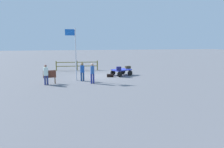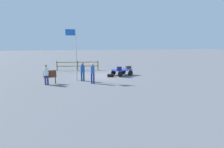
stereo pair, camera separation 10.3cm
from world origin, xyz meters
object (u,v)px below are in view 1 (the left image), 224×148
object	(u,v)px
worker_trailing	(92,72)
signboard	(50,75)
luggage_cart	(121,71)
suitcase_maroon	(128,67)
worker_supervisor	(46,73)
suitcase_dark	(110,76)
worker_lead	(82,70)
suitcase_tan	(119,69)
flagpole	(75,50)

from	to	relation	value
worker_trailing	signboard	xyz separation A→B (m)	(3.46, -0.46, -0.24)
worker_trailing	luggage_cart	bearing A→B (deg)	-135.21
luggage_cart	suitcase_maroon	world-z (taller)	suitcase_maroon
suitcase_maroon	worker_supervisor	size ratio (longest dim) A/B	0.37
suitcase_dark	worker_supervisor	bearing A→B (deg)	23.79
worker_lead	worker_trailing	size ratio (longest dim) A/B	0.97
suitcase_tan	luggage_cart	bearing A→B (deg)	-121.81
worker_supervisor	suitcase_dark	bearing A→B (deg)	-156.21
luggage_cart	suitcase_tan	world-z (taller)	suitcase_tan
suitcase_maroon	worker_supervisor	distance (m)	8.52
luggage_cart	worker_trailing	distance (m)	4.67
suitcase_maroon	worker_lead	bearing A→B (deg)	26.34
suitcase_dark	worker_lead	xyz separation A→B (m)	(2.79, 1.52, 0.84)
luggage_cart	suitcase_maroon	bearing A→B (deg)	-156.99
suitcase_dark	signboard	world-z (taller)	signboard
suitcase_maroon	flagpole	size ratio (longest dim) A/B	0.13
suitcase_maroon	suitcase_tan	bearing A→B (deg)	40.08
flagpole	worker_lead	bearing A→B (deg)	147.11
suitcase_maroon	suitcase_dark	xyz separation A→B (m)	(2.07, 0.88, -0.65)
suitcase_maroon	worker_lead	xyz separation A→B (m)	(4.86, 2.41, 0.19)
luggage_cart	worker_supervisor	xyz separation A→B (m)	(7.00, 3.07, 0.49)
suitcase_maroon	worker_lead	world-z (taller)	worker_lead
luggage_cart	worker_lead	world-z (taller)	worker_lead
worker_trailing	signboard	bearing A→B (deg)	-7.64
worker_supervisor	signboard	distance (m)	0.43
suitcase_tan	suitcase_maroon	xyz separation A→B (m)	(-1.23, -1.04, -0.05)
worker_lead	flagpole	size ratio (longest dim) A/B	0.36
worker_trailing	signboard	distance (m)	3.50
suitcase_dark	worker_supervisor	distance (m)	6.32
worker_trailing	worker_lead	bearing A→B (deg)	-57.37
suitcase_tan	suitcase_dark	xyz separation A→B (m)	(0.84, -0.15, -0.70)
suitcase_tan	flagpole	bearing A→B (deg)	12.93
luggage_cart	worker_lead	distance (m)	4.58
luggage_cart	flagpole	world-z (taller)	flagpole
luggage_cart	suitcase_tan	size ratio (longest dim) A/B	4.93
luggage_cart	suitcase_tan	xyz separation A→B (m)	(0.43, 0.70, 0.36)
suitcase_maroon	signboard	xyz separation A→B (m)	(7.55, 3.14, -0.04)
suitcase_dark	worker_trailing	world-z (taller)	worker_trailing
suitcase_maroon	signboard	distance (m)	8.18
worker_trailing	flagpole	size ratio (longest dim) A/B	0.37
worker_supervisor	worker_trailing	bearing A→B (deg)	176.96
suitcase_tan	worker_supervisor	world-z (taller)	worker_supervisor
worker_lead	signboard	world-z (taller)	worker_lead
suitcase_dark	worker_trailing	size ratio (longest dim) A/B	0.40
luggage_cart	suitcase_maroon	xyz separation A→B (m)	(-0.80, -0.34, 0.32)
suitcase_maroon	worker_supervisor	world-z (taller)	worker_supervisor
signboard	worker_lead	bearing A→B (deg)	-164.67
luggage_cart	signboard	xyz separation A→B (m)	(6.75, 2.80, 0.27)
signboard	suitcase_dark	bearing A→B (deg)	-157.58
worker_trailing	worker_supervisor	size ratio (longest dim) A/B	1.03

